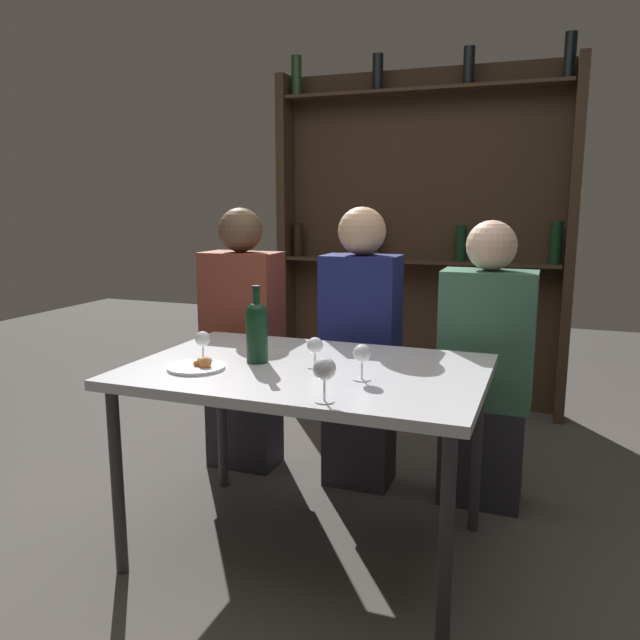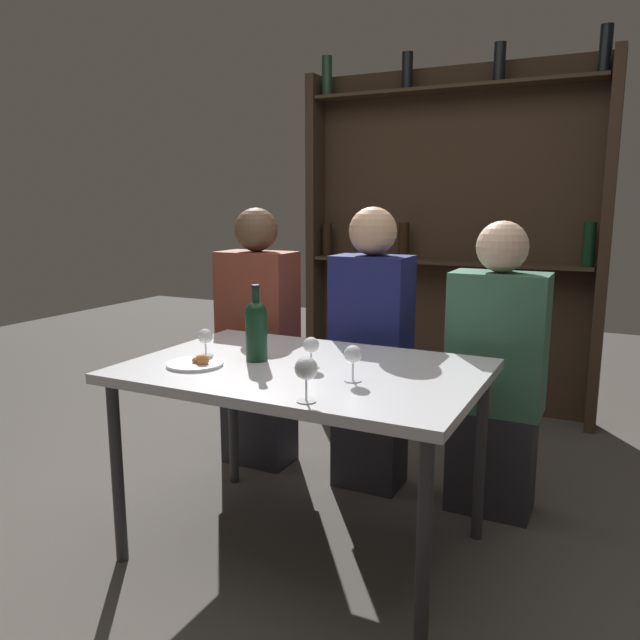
# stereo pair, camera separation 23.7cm
# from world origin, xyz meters

# --- Properties ---
(ground_plane) EXTENTS (10.00, 10.00, 0.00)m
(ground_plane) POSITION_xyz_m (0.00, 0.00, 0.00)
(ground_plane) COLOR #47423D
(dining_table) EXTENTS (1.28, 0.87, 0.73)m
(dining_table) POSITION_xyz_m (0.00, 0.00, 0.67)
(dining_table) COLOR silver
(dining_table) RESTS_ON ground_plane
(wine_rack_wall) EXTENTS (1.88, 0.21, 2.26)m
(wine_rack_wall) POSITION_xyz_m (0.00, 1.96, 1.13)
(wine_rack_wall) COLOR #38281C
(wine_rack_wall) RESTS_ON ground_plane
(wine_bottle) EXTENTS (0.08, 0.08, 0.29)m
(wine_bottle) POSITION_xyz_m (-0.20, -0.01, 0.86)
(wine_bottle) COLOR black
(wine_bottle) RESTS_ON dining_table
(wine_glass_0) EXTENTS (0.06, 0.06, 0.11)m
(wine_glass_0) POSITION_xyz_m (0.03, -0.01, 0.81)
(wine_glass_0) COLOR silver
(wine_glass_0) RESTS_ON dining_table
(wine_glass_1) EXTENTS (0.06, 0.06, 0.12)m
(wine_glass_1) POSITION_xyz_m (0.24, -0.10, 0.82)
(wine_glass_1) COLOR silver
(wine_glass_1) RESTS_ON dining_table
(wine_glass_2) EXTENTS (0.06, 0.06, 0.11)m
(wine_glass_2) POSITION_xyz_m (-0.42, -0.03, 0.80)
(wine_glass_2) COLOR silver
(wine_glass_2) RESTS_ON dining_table
(wine_glass_3) EXTENTS (0.07, 0.07, 0.14)m
(wine_glass_3) POSITION_xyz_m (0.20, -0.37, 0.83)
(wine_glass_3) COLOR silver
(wine_glass_3) RESTS_ON dining_table
(food_plate_0) EXTENTS (0.21, 0.21, 0.05)m
(food_plate_0) POSITION_xyz_m (-0.36, -0.17, 0.74)
(food_plate_0) COLOR white
(food_plate_0) RESTS_ON dining_table
(seated_person_left) EXTENTS (0.37, 0.22, 1.30)m
(seated_person_left) POSITION_xyz_m (-0.60, 0.64, 0.62)
(seated_person_left) COLOR #26262B
(seated_person_left) RESTS_ON ground_plane
(seated_person_center) EXTENTS (0.34, 0.22, 1.30)m
(seated_person_center) POSITION_xyz_m (0.01, 0.64, 0.63)
(seated_person_center) COLOR #26262B
(seated_person_center) RESTS_ON ground_plane
(seated_person_right) EXTENTS (0.39, 0.22, 1.25)m
(seated_person_right) POSITION_xyz_m (0.57, 0.64, 0.59)
(seated_person_right) COLOR #26262B
(seated_person_right) RESTS_ON ground_plane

